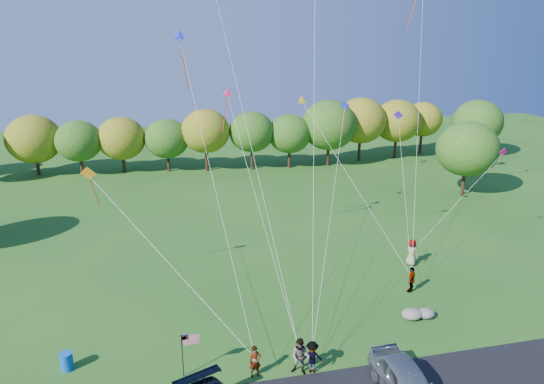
% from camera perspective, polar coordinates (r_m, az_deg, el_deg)
% --- Properties ---
extents(ground, '(140.00, 140.00, 0.00)m').
position_cam_1_polar(ground, '(24.88, 1.59, -19.60)').
color(ground, '#205117').
rests_on(ground, ground).
extents(treeline, '(74.44, 27.54, 8.71)m').
position_cam_1_polar(treeline, '(56.85, -6.66, 7.14)').
color(treeline, '#3C2316').
rests_on(treeline, ground).
extents(minivan_silver, '(1.92, 4.71, 1.60)m').
position_cam_1_polar(minivan_silver, '(23.22, 15.49, -20.77)').
color(minivan_silver, gray).
rests_on(minivan_silver, asphalt_lane).
extents(flyer_a, '(0.62, 0.45, 1.58)m').
position_cam_1_polar(flyer_a, '(23.74, -2.01, -19.31)').
color(flyer_a, '#4C4C59').
rests_on(flyer_a, ground).
extents(flyer_b, '(1.12, 1.05, 1.84)m').
position_cam_1_polar(flyer_b, '(23.83, 3.37, -18.78)').
color(flyer_b, '#4C4C59').
rests_on(flyer_b, ground).
extents(flyer_c, '(1.15, 0.83, 1.60)m').
position_cam_1_polar(flyer_c, '(24.05, 4.74, -18.77)').
color(flyer_c, '#4C4C59').
rests_on(flyer_c, ground).
extents(flyer_d, '(1.00, 0.95, 1.66)m').
position_cam_1_polar(flyer_d, '(31.63, 16.09, -9.86)').
color(flyer_d, '#4C4C59').
rests_on(flyer_d, ground).
extents(flyer_e, '(1.00, 1.10, 1.88)m').
position_cam_1_polar(flyer_e, '(35.09, 16.10, -6.85)').
color(flyer_e, '#4C4C59').
rests_on(flyer_e, ground).
extents(trash_barrel, '(0.59, 0.59, 0.88)m').
position_cam_1_polar(trash_barrel, '(26.19, -23.01, -17.87)').
color(trash_barrel, blue).
rests_on(trash_barrel, ground).
extents(flag_assembly, '(0.83, 0.53, 2.23)m').
position_cam_1_polar(flag_assembly, '(23.56, -9.97, -17.34)').
color(flag_assembly, black).
rests_on(flag_assembly, ground).
extents(boulder_near, '(1.21, 0.95, 0.61)m').
position_cam_1_polar(boulder_near, '(29.09, 16.16, -13.62)').
color(boulder_near, gray).
rests_on(boulder_near, ground).
extents(boulder_far, '(1.02, 0.85, 0.53)m').
position_cam_1_polar(boulder_far, '(29.45, 17.64, -13.44)').
color(boulder_far, gray).
rests_on(boulder_far, ground).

